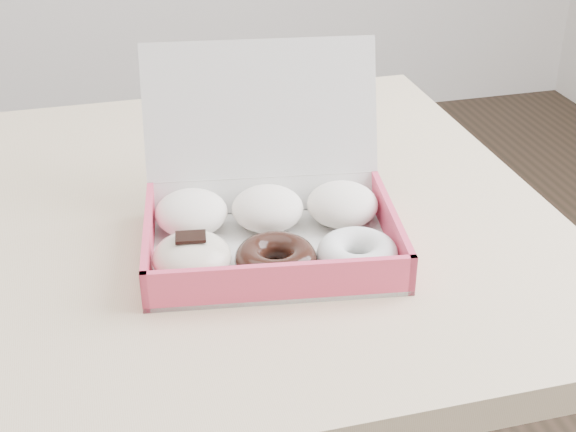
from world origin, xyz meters
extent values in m
cube|color=tan|center=(0.00, 0.00, 0.73)|extent=(1.20, 0.80, 0.04)
cylinder|color=tan|center=(0.55, 0.35, 0.35)|extent=(0.05, 0.05, 0.71)
cube|color=silver|center=(0.23, -0.12, 0.75)|extent=(0.31, 0.25, 0.01)
cube|color=#DF3F5F|center=(0.22, -0.21, 0.77)|extent=(0.28, 0.05, 0.05)
cube|color=silver|center=(0.25, -0.02, 0.77)|extent=(0.28, 0.05, 0.05)
cube|color=#DF3F5F|center=(0.10, -0.10, 0.77)|extent=(0.04, 0.21, 0.05)
cube|color=#DF3F5F|center=(0.37, -0.14, 0.77)|extent=(0.04, 0.21, 0.05)
cube|color=silver|center=(0.25, 0.00, 0.85)|extent=(0.29, 0.12, 0.20)
ellipsoid|color=white|center=(0.15, -0.05, 0.78)|extent=(0.10, 0.10, 0.05)
ellipsoid|color=white|center=(0.24, -0.07, 0.78)|extent=(0.10, 0.10, 0.05)
ellipsoid|color=white|center=(0.33, -0.08, 0.78)|extent=(0.10, 0.10, 0.05)
ellipsoid|color=beige|center=(0.14, -0.15, 0.78)|extent=(0.10, 0.10, 0.05)
cube|color=black|center=(0.14, -0.15, 0.80)|extent=(0.03, 0.03, 0.00)
torus|color=black|center=(0.22, -0.16, 0.77)|extent=(0.10, 0.10, 0.03)
torus|color=white|center=(0.31, -0.18, 0.77)|extent=(0.10, 0.10, 0.03)
camera|label=1|loc=(0.05, -0.87, 1.24)|focal=50.00mm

